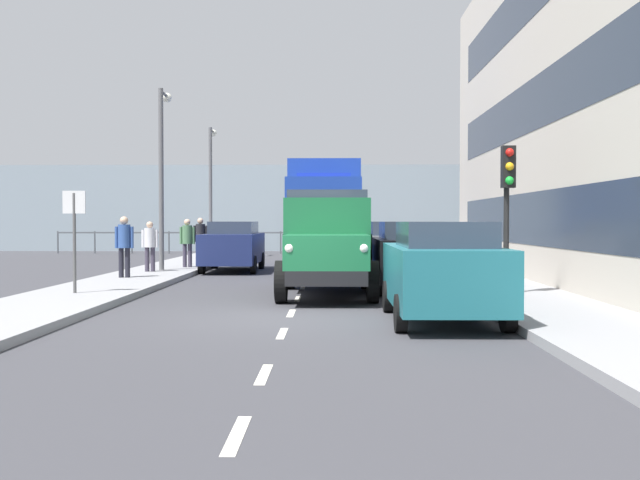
% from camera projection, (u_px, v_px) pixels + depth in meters
% --- Properties ---
extents(ground_plane, '(80.00, 80.00, 0.00)m').
position_uv_depth(ground_plane, '(305.00, 283.00, 20.33)').
color(ground_plane, '#38383D').
extents(sidewalk_left, '(2.44, 38.31, 0.15)m').
position_uv_depth(sidewalk_left, '(478.00, 281.00, 20.25)').
color(sidewalk_left, gray).
rests_on(sidewalk_left, ground_plane).
extents(sidewalk_right, '(2.44, 38.31, 0.15)m').
position_uv_depth(sidewalk_right, '(133.00, 280.00, 20.41)').
color(sidewalk_right, gray).
rests_on(sidewalk_right, ground_plane).
extents(road_centreline_markings, '(0.12, 34.62, 0.01)m').
position_uv_depth(road_centreline_markings, '(304.00, 284.00, 20.11)').
color(road_centreline_markings, silver).
rests_on(road_centreline_markings, ground_plane).
extents(sea_horizon, '(80.00, 0.80, 5.00)m').
position_uv_depth(sea_horizon, '(319.00, 208.00, 42.42)').
color(sea_horizon, '#84939E').
rests_on(sea_horizon, ground_plane).
extents(seawall_railing, '(28.08, 0.08, 1.20)m').
position_uv_depth(seawall_railing, '(318.00, 237.00, 38.86)').
color(seawall_railing, '#4C5156').
rests_on(seawall_railing, ground_plane).
extents(truck_vintage_green, '(2.17, 5.64, 2.43)m').
position_uv_depth(truck_vintage_green, '(327.00, 245.00, 16.63)').
color(truck_vintage_green, black).
rests_on(truck_vintage_green, ground_plane).
extents(lorry_cargo_blue, '(2.58, 8.20, 3.87)m').
position_uv_depth(lorry_cargo_blue, '(325.00, 212.00, 26.55)').
color(lorry_cargo_blue, '#193899').
rests_on(lorry_cargo_blue, ground_plane).
extents(car_teal_kerbside_near, '(1.84, 4.09, 1.72)m').
position_uv_depth(car_teal_kerbside_near, '(442.00, 270.00, 12.50)').
color(car_teal_kerbside_near, '#1E6670').
rests_on(car_teal_kerbside_near, ground_plane).
extents(car_black_kerbside_1, '(1.77, 3.83, 1.72)m').
position_uv_depth(car_black_kerbside_1, '(409.00, 255.00, 17.94)').
color(car_black_kerbside_1, black).
rests_on(car_black_kerbside_1, ground_plane).
extents(car_grey_kerbside_2, '(1.79, 3.96, 1.72)m').
position_uv_depth(car_grey_kerbside_2, '(393.00, 248.00, 22.73)').
color(car_grey_kerbside_2, slate).
rests_on(car_grey_kerbside_2, ground_plane).
extents(car_navy_oppositeside_0, '(1.88, 4.34, 1.72)m').
position_uv_depth(car_navy_oppositeside_0, '(233.00, 245.00, 25.20)').
color(car_navy_oppositeside_0, navy).
rests_on(car_navy_oppositeside_0, ground_plane).
extents(pedestrian_in_dark_coat, '(0.53, 0.34, 1.71)m').
position_uv_depth(pedestrian_in_dark_coat, '(124.00, 242.00, 20.40)').
color(pedestrian_in_dark_coat, black).
rests_on(pedestrian_in_dark_coat, sidewalk_right).
extents(pedestrian_couple_b, '(0.53, 0.34, 1.57)m').
position_uv_depth(pedestrian_couple_b, '(150.00, 242.00, 22.83)').
color(pedestrian_couple_b, '#383342').
rests_on(pedestrian_couple_b, sidewalk_right).
extents(pedestrian_couple_a, '(0.53, 0.34, 1.66)m').
position_uv_depth(pedestrian_couple_a, '(187.00, 239.00, 25.04)').
color(pedestrian_couple_a, '#383342').
rests_on(pedestrian_couple_a, sidewalk_right).
extents(pedestrian_strolling, '(0.53, 0.34, 1.71)m').
position_uv_depth(pedestrian_strolling, '(200.00, 237.00, 26.72)').
color(pedestrian_strolling, '#4C473D').
rests_on(pedestrian_strolling, sidewalk_right).
extents(traffic_light_near, '(0.28, 0.41, 3.20)m').
position_uv_depth(traffic_light_near, '(508.00, 187.00, 15.70)').
color(traffic_light_near, black).
rests_on(traffic_light_near, sidewalk_left).
extents(lamp_post_promenade, '(0.32, 1.14, 5.89)m').
position_uv_depth(lamp_post_promenade, '(162.00, 161.00, 23.72)').
color(lamp_post_promenade, '#59595B').
rests_on(lamp_post_promenade, sidewalk_right).
extents(lamp_post_far, '(0.32, 1.14, 5.94)m').
position_uv_depth(lamp_post_far, '(211.00, 179.00, 33.97)').
color(lamp_post_far, '#59595B').
rests_on(lamp_post_far, sidewalk_right).
extents(street_sign, '(0.50, 0.07, 2.25)m').
position_uv_depth(street_sign, '(74.00, 223.00, 15.99)').
color(street_sign, '#4C4C4C').
rests_on(street_sign, sidewalk_right).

